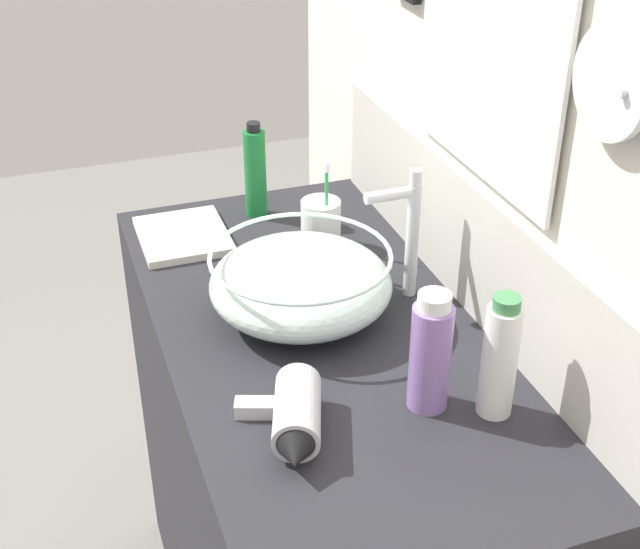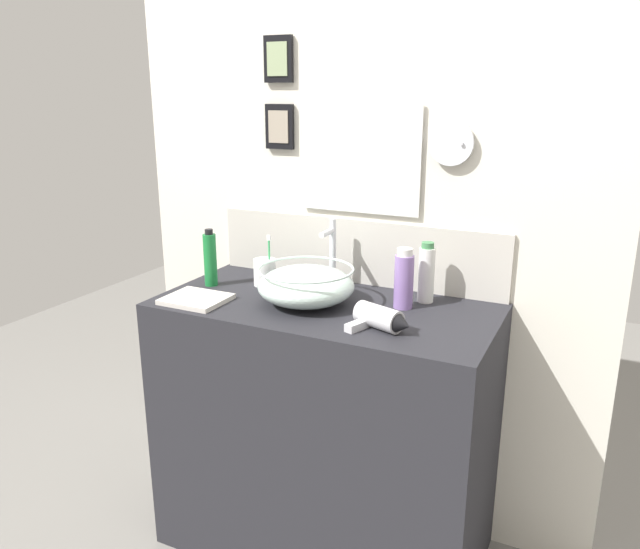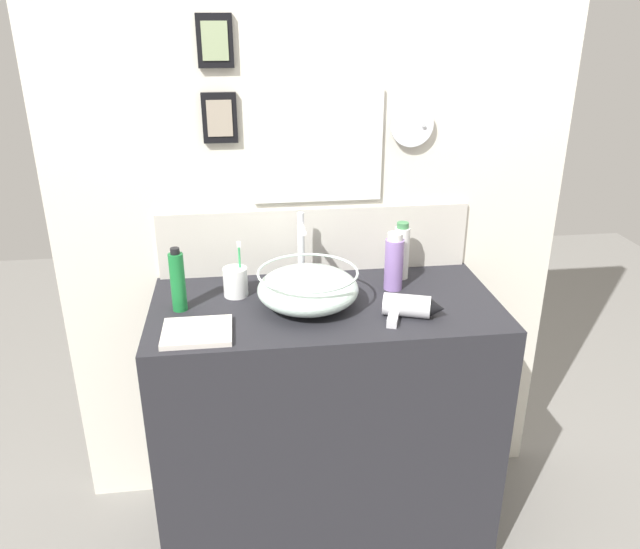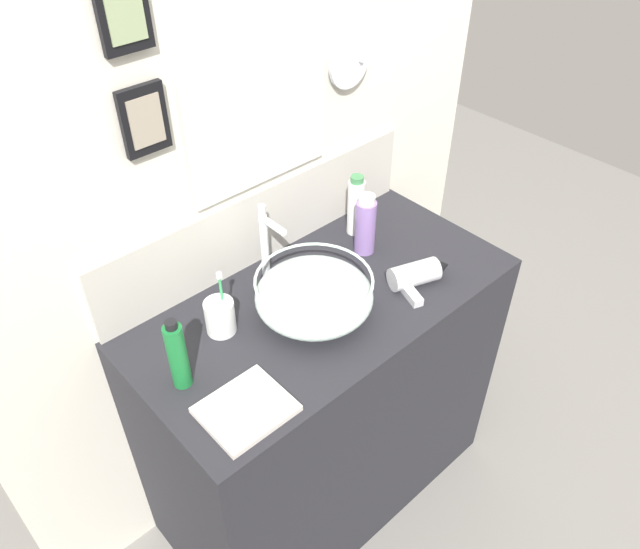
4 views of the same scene
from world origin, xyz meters
The scene contains 11 objects.
ground_plane centered at (0.00, 0.00, 0.00)m, with size 6.00×6.00×0.00m, color gray.
vanity_counter centered at (0.00, 0.00, 0.47)m, with size 1.12×0.55×0.93m, color #232328.
back_panel centered at (0.00, 0.30, 1.27)m, with size 1.79×0.10×2.55m.
glass_bowl_sink centered at (-0.06, -0.02, 1.00)m, with size 0.32×0.32×0.12m.
faucet centered at (-0.06, 0.18, 1.07)m, with size 0.02×0.10×0.25m.
hair_drier centered at (0.25, -0.13, 0.97)m, with size 0.20×0.14×0.07m.
toothbrush_cup centered at (-0.28, 0.09, 0.98)m, with size 0.08×0.08×0.19m.
spray_bottle centered at (0.24, 0.08, 1.03)m, with size 0.06×0.06×0.20m.
lotion_bottle centered at (0.29, 0.17, 1.03)m, with size 0.05×0.05×0.20m.
shampoo_bottle centered at (-0.46, 0.01, 1.03)m, with size 0.05×0.05×0.21m.
hand_towel centered at (-0.40, -0.16, 0.94)m, with size 0.20×0.17×0.02m, color silver.
Camera 2 is at (0.83, -1.75, 1.61)m, focal length 35.00 mm.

